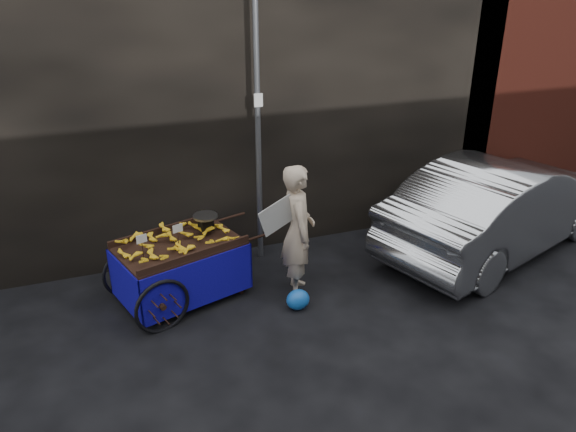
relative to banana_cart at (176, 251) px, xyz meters
name	(u,v)px	position (x,y,z in m)	size (l,w,h in m)	color
ground	(269,304)	(1.07, -0.54, -0.71)	(80.00, 80.00, 0.00)	black
building_wall	(238,75)	(1.46, 2.06, 1.79)	(13.50, 2.00, 5.00)	black
street_pole	(258,128)	(1.37, 0.76, 1.29)	(0.12, 0.10, 4.00)	slate
banana_cart	(176,251)	(0.00, 0.00, 0.00)	(2.30, 1.52, 1.15)	black
vendor	(298,231)	(1.54, -0.36, 0.19)	(0.88, 0.74, 1.81)	beige
plastic_bag	(298,300)	(1.38, -0.77, -0.57)	(0.31, 0.25, 0.28)	blue
parked_car	(501,205)	(4.91, -0.23, 0.01)	(1.52, 4.36, 1.44)	#B3B6BA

